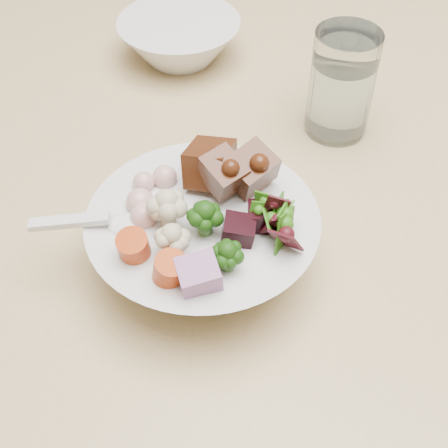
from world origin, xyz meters
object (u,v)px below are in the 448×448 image
object	(u,v)px
chair_far	(326,44)
food_bowl	(206,237)
dining_table	(431,264)
water_glass	(341,88)
side_bowl	(180,40)

from	to	relation	value
chair_far	food_bowl	distance (m)	0.94
chair_far	food_bowl	size ratio (longest dim) A/B	4.57
dining_table	water_glass	xyz separation A→B (m)	(-0.15, 0.08, 0.14)
food_bowl	water_glass	size ratio (longest dim) A/B	1.69
dining_table	water_glass	size ratio (longest dim) A/B	15.29
water_glass	food_bowl	bearing A→B (deg)	-101.77
food_bowl	water_glass	bearing A→B (deg)	78.23
dining_table	food_bowl	world-z (taller)	food_bowl
water_glass	side_bowl	xyz separation A→B (m)	(-0.23, 0.06, -0.03)
dining_table	chair_far	xyz separation A→B (m)	(-0.33, 0.72, -0.19)
water_glass	dining_table	bearing A→B (deg)	-29.57
food_bowl	water_glass	xyz separation A→B (m)	(0.05, 0.24, 0.02)
food_bowl	side_bowl	world-z (taller)	food_bowl
dining_table	chair_far	distance (m)	0.81
chair_far	side_bowl	world-z (taller)	chair_far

